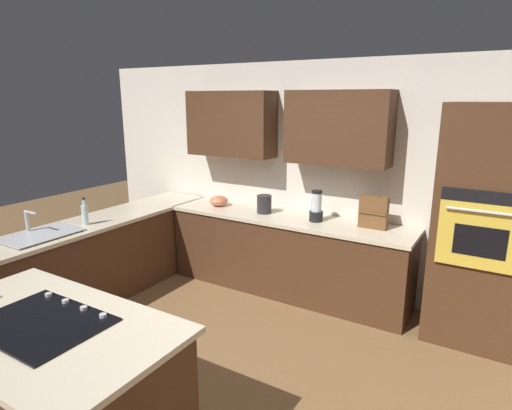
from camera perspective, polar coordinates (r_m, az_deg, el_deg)
ground_plane at (r=3.83m, az=-7.43°, el=-21.09°), size 14.00×14.00×0.00m
wall_back at (r=4.96m, az=6.19°, el=5.48°), size 6.00×0.44×2.60m
lower_cabinets_back at (r=4.96m, az=4.01°, el=-6.81°), size 2.80×0.60×0.86m
countertop_back at (r=4.82m, az=4.10°, el=-1.80°), size 2.84×0.64×0.04m
lower_cabinets_side at (r=5.15m, az=-19.83°, el=-6.86°), size 0.60×2.90×0.86m
countertop_side at (r=5.01m, az=-20.26°, el=-2.04°), size 0.64×2.94×0.04m
island_base at (r=3.15m, az=-25.78°, el=-21.59°), size 1.62×0.89×0.86m
island_top at (r=2.92m, az=-26.74°, el=-14.33°), size 1.70×0.97×0.04m
wall_oven at (r=4.28m, az=28.07°, el=-2.72°), size 0.80×0.66×2.16m
sink_unit at (r=4.64m, az=-26.90°, el=-3.49°), size 0.46×0.70×0.23m
cooktop at (r=2.91m, az=-26.70°, el=-13.82°), size 0.76×0.56×0.03m
blender at (r=4.64m, az=8.06°, el=-0.41°), size 0.15×0.15×0.34m
mixing_bowl at (r=5.29m, az=-5.00°, el=0.56°), size 0.23×0.23×0.13m
spice_rack at (r=4.51m, az=15.42°, el=-0.95°), size 0.29×0.11×0.33m
kettle at (r=4.93m, az=1.10°, el=0.11°), size 0.17×0.17×0.21m
dish_soap_bottle at (r=4.82m, az=-21.87°, el=-1.11°), size 0.07×0.07×0.29m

